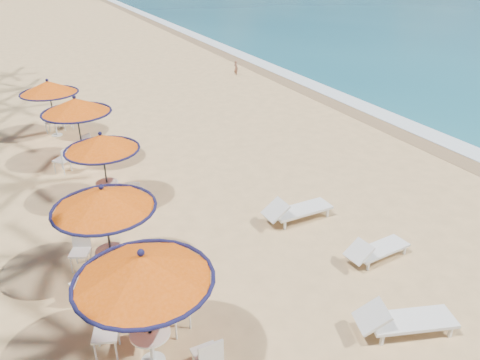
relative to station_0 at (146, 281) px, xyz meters
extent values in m
plane|color=tan|center=(5.11, -0.35, -1.96)|extent=(160.00, 160.00, 0.00)
cube|color=white|center=(14.41, 9.65, -1.96)|extent=(1.20, 140.00, 0.04)
cube|color=olive|center=(13.51, 9.65, -1.96)|extent=(1.40, 140.00, 0.02)
cylinder|color=black|center=(-0.04, -0.03, -0.67)|extent=(0.06, 0.06, 2.56)
cone|color=#D45312|center=(-0.04, -0.03, 0.33)|extent=(2.56, 2.56, 0.56)
torus|color=#111133|center=(-0.04, -0.03, 0.07)|extent=(2.56, 2.56, 0.08)
sphere|color=#111133|center=(-0.04, -0.03, 0.65)|extent=(0.13, 0.13, 0.13)
cylinder|color=silver|center=(-0.04, -0.03, -1.20)|extent=(0.78, 0.78, 0.04)
cylinder|color=silver|center=(-0.04, -0.03, -1.57)|extent=(0.09, 0.09, 0.78)
cylinder|color=black|center=(-0.14, 3.05, -0.74)|extent=(0.05, 0.05, 2.43)
cone|color=#D45312|center=(-0.14, 3.05, 0.21)|extent=(2.43, 2.43, 0.53)
torus|color=#111133|center=(-0.14, 3.05, -0.03)|extent=(2.43, 2.43, 0.07)
sphere|color=#111133|center=(-0.14, 3.05, 0.52)|extent=(0.13, 0.13, 0.13)
cylinder|color=silver|center=(-0.14, 3.05, -1.24)|extent=(0.74, 0.74, 0.04)
cylinder|color=silver|center=(-0.14, 3.05, -1.59)|extent=(0.08, 0.08, 0.74)
cylinder|color=black|center=(0.55, 6.89, -0.81)|extent=(0.05, 0.05, 2.29)
cone|color=#D45312|center=(0.55, 6.89, 0.09)|extent=(2.29, 2.29, 0.50)
torus|color=#111133|center=(0.55, 6.89, -0.14)|extent=(2.29, 2.29, 0.07)
sphere|color=#111133|center=(0.55, 6.89, 0.38)|extent=(0.12, 0.12, 0.12)
cylinder|color=silver|center=(0.55, 6.89, -1.28)|extent=(0.70, 0.70, 0.04)
cylinder|color=silver|center=(0.55, 6.89, -1.61)|extent=(0.08, 0.08, 0.70)
cylinder|color=black|center=(0.35, 10.41, -0.70)|extent=(0.05, 0.05, 2.51)
cone|color=#D45312|center=(0.35, 10.41, 0.28)|extent=(2.51, 2.51, 0.54)
torus|color=#111133|center=(0.35, 10.41, 0.03)|extent=(2.51, 2.51, 0.08)
sphere|color=#111133|center=(0.35, 10.41, 0.59)|extent=(0.13, 0.13, 0.13)
cylinder|color=silver|center=(0.35, 10.41, -1.21)|extent=(0.76, 0.76, 0.04)
cylinder|color=silver|center=(0.35, 10.41, -1.57)|extent=(0.09, 0.09, 0.76)
cylinder|color=black|center=(-0.24, 13.88, -0.76)|extent=(0.05, 0.05, 2.38)
cone|color=#D45312|center=(-0.24, 13.88, 0.17)|extent=(2.38, 2.38, 0.52)
torus|color=#111133|center=(-0.24, 13.88, -0.07)|extent=(2.39, 2.39, 0.07)
sphere|color=#111133|center=(-0.24, 13.88, 0.47)|extent=(0.12, 0.12, 0.12)
cylinder|color=silver|center=(-0.24, 13.88, -1.25)|extent=(0.73, 0.73, 0.04)
cylinder|color=silver|center=(-0.24, 13.88, -1.59)|extent=(0.08, 0.08, 0.73)
cube|color=silver|center=(5.10, -1.61, -1.65)|extent=(1.94, 1.19, 0.08)
cube|color=silver|center=(4.23, -1.34, -1.42)|extent=(0.78, 0.82, 0.45)
cube|color=silver|center=(5.10, -1.61, -1.83)|extent=(0.06, 0.06, 0.26)
cube|color=silver|center=(6.32, 0.74, -1.69)|extent=(1.65, 0.73, 0.07)
cube|color=silver|center=(5.52, 0.67, -1.48)|extent=(0.59, 0.63, 0.40)
cube|color=silver|center=(6.32, 0.74, -1.84)|extent=(0.06, 0.06, 0.23)
cube|color=silver|center=(5.53, 3.32, -1.65)|extent=(1.87, 0.72, 0.08)
cube|color=silver|center=(4.61, 3.29, -1.41)|extent=(0.63, 0.69, 0.46)
cube|color=silver|center=(5.53, 3.32, -1.82)|extent=(0.07, 0.07, 0.26)
imported|color=#8F5F49|center=(11.39, 20.16, -1.47)|extent=(0.29, 0.39, 0.97)
camera|label=1|loc=(-1.41, -6.75, 5.36)|focal=35.00mm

